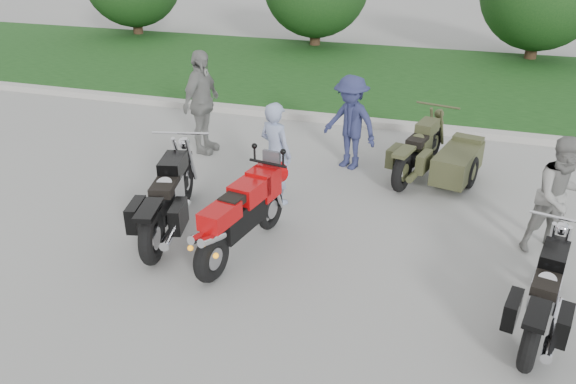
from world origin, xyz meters
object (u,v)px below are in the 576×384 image
(cruiser_right, at_px, (544,297))
(cruiser_sidecar, at_px, (441,158))
(sportbike_red, at_px, (241,215))
(person_stripe, at_px, (276,154))
(person_denim, at_px, (350,123))
(cruiser_left, at_px, (168,201))
(person_back, at_px, (202,103))
(person_grey, at_px, (560,197))

(cruiser_right, distance_m, cruiser_sidecar, 3.91)
(sportbike_red, height_order, person_stripe, person_stripe)
(person_stripe, bearing_deg, person_denim, -90.50)
(cruiser_left, distance_m, person_denim, 3.67)
(person_stripe, height_order, person_back, person_back)
(person_grey, height_order, person_back, person_back)
(cruiser_right, distance_m, person_back, 6.86)
(sportbike_red, height_order, cruiser_sidecar, sportbike_red)
(person_stripe, relative_size, person_back, 0.83)
(sportbike_red, bearing_deg, person_back, 132.78)
(sportbike_red, height_order, person_back, person_back)
(person_stripe, bearing_deg, person_back, -13.83)
(person_grey, xyz_separation_m, person_denim, (-3.21, 1.99, 0.03))
(cruiser_left, relative_size, person_grey, 1.53)
(cruiser_right, bearing_deg, sportbike_red, -174.45)
(cruiser_right, relative_size, cruiser_sidecar, 0.94)
(cruiser_right, bearing_deg, person_grey, 94.13)
(person_back, bearing_deg, cruiser_sidecar, -85.61)
(cruiser_right, height_order, person_stripe, person_stripe)
(person_back, bearing_deg, cruiser_right, -118.03)
(cruiser_left, xyz_separation_m, person_denim, (1.94, 3.10, 0.35))
(person_grey, relative_size, person_back, 0.83)
(cruiser_left, bearing_deg, person_stripe, 37.12)
(cruiser_left, xyz_separation_m, person_stripe, (1.13, 1.39, 0.32))
(sportbike_red, xyz_separation_m, cruiser_sidecar, (2.34, 3.21, -0.17))
(sportbike_red, distance_m, person_stripe, 1.64)
(cruiser_left, xyz_separation_m, person_grey, (5.15, 1.11, 0.32))
(person_back, bearing_deg, person_grey, -102.78)
(person_back, bearing_deg, person_denim, -83.33)
(sportbike_red, xyz_separation_m, cruiser_right, (3.67, -0.46, -0.16))
(person_denim, relative_size, person_back, 0.86)
(sportbike_red, distance_m, cruiser_left, 1.23)
(cruiser_sidecar, relative_size, person_back, 1.16)
(cruiser_left, height_order, person_stripe, person_stripe)
(person_grey, bearing_deg, person_back, 137.80)
(sportbike_red, relative_size, person_stripe, 1.29)
(person_stripe, xyz_separation_m, person_back, (-2.02, 1.61, 0.16))
(cruiser_sidecar, relative_size, person_denim, 1.35)
(person_grey, bearing_deg, cruiser_sidecar, 105.75)
(cruiser_sidecar, xyz_separation_m, person_stripe, (-2.41, -1.59, 0.40))
(sportbike_red, relative_size, cruiser_left, 0.84)
(person_grey, bearing_deg, cruiser_right, -123.35)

